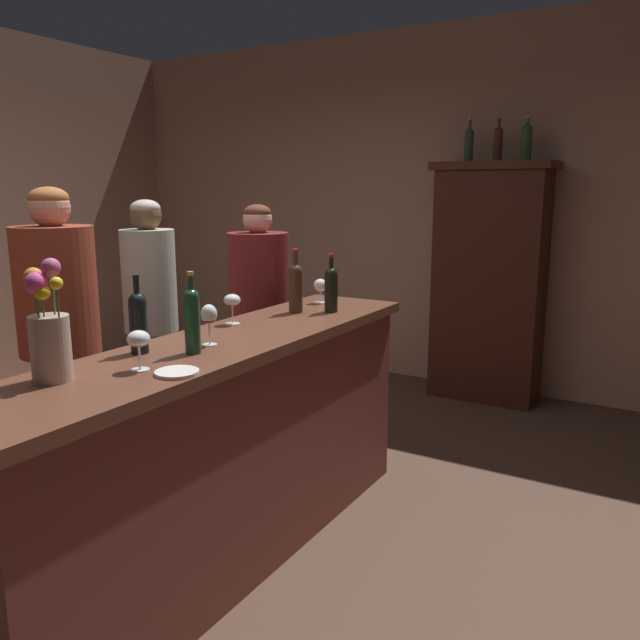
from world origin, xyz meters
The scene contains 20 objects.
floor centered at (0.00, 0.00, 0.00)m, with size 7.61×7.61×0.00m, color brown.
wall_back centered at (0.00, 2.95, 1.46)m, with size 5.97×0.12×2.92m, color tan.
bar_counter centered at (0.45, -0.20, 0.51)m, with size 0.54×2.45×1.01m.
display_cabinet centered at (0.76, 2.64, 0.95)m, with size 0.89×0.43×1.83m.
wine_bottle_chardonnay centered at (0.38, 0.48, 1.15)m, with size 0.07×0.07×0.33m.
wine_bottle_pinot centered at (0.31, -0.52, 1.14)m, with size 0.07×0.07×0.30m.
wine_bottle_merlot centered at (0.49, -0.41, 1.15)m, with size 0.06×0.06×0.32m.
wine_bottle_malbec centered at (0.53, 0.59, 1.14)m, with size 0.07×0.07×0.30m.
wine_glass_front centered at (0.28, 0.09, 1.12)m, with size 0.08×0.08×0.14m.
wine_glass_mid centered at (0.49, -0.69, 1.12)m, with size 0.08×0.08×0.14m.
wine_glass_rear centered at (0.35, 0.79, 1.11)m, with size 0.08×0.08×0.14m.
wine_glass_spare centered at (0.46, -0.28, 1.13)m, with size 0.07×0.07×0.17m.
flower_arrangement centered at (0.33, -0.92, 1.18)m, with size 0.17×0.14×0.41m.
cheese_plate centered at (0.63, -0.66, 1.02)m, with size 0.15×0.15×0.01m, color white.
display_bottle_left centered at (0.55, 2.64, 1.97)m, with size 0.07×0.07×0.33m.
display_bottle_midleft centered at (0.77, 2.64, 1.97)m, with size 0.07×0.07×0.31m.
display_bottle_center centered at (0.98, 2.64, 1.97)m, with size 0.08×0.08×0.31m.
patron_redhead centered at (-0.61, -0.19, 0.89)m, with size 0.40×0.40×1.64m.
patron_in_navy centered at (-0.62, 0.45, 0.87)m, with size 0.31×0.31×1.57m.
patron_tall centered at (-0.19, 0.95, 0.84)m, with size 0.38×0.38×1.54m.
Camera 1 is at (2.13, -2.22, 1.63)m, focal length 35.82 mm.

